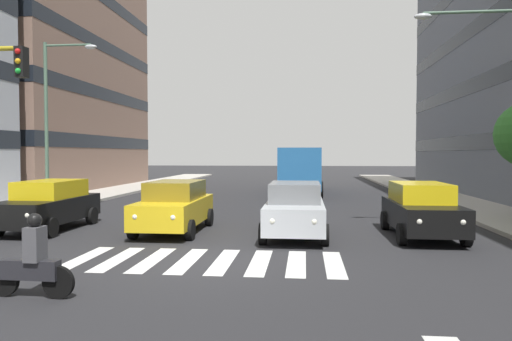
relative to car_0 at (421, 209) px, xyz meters
The scene contains 11 objects.
ground_plane 7.42m from the car_0, 33.47° to the left, with size 180.00×180.00×0.00m, color #262628.
building_right_block_0 31.12m from the car_0, 37.72° to the right, with size 10.24×18.70×21.00m.
crosswalk_markings 7.42m from the car_0, 33.47° to the left, with size 6.75×2.80×0.01m.
car_0 is the anchor object (origin of this frame).
car_1 4.03m from the car_0, ahead, with size 2.02×4.44×1.72m.
car_2 8.11m from the car_0, ahead, with size 2.02×4.44×1.72m.
car_3 12.59m from the car_0, ahead, with size 2.02×4.44×1.72m.
bus_behind_traffic 17.08m from the car_0, 76.38° to the right, with size 2.78×10.50×3.00m.
motorcycle_with_rider 11.37m from the car_0, 39.97° to the left, with size 1.70×0.37×1.57m.
street_lamp_left 4.59m from the car_0, behind, with size 3.54×0.28×7.19m.
street_lamp_right 16.48m from the car_0, 18.84° to the right, with size 2.54×0.28×7.59m.
Camera 1 is at (-2.45, 11.43, 2.67)m, focal length 33.19 mm.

